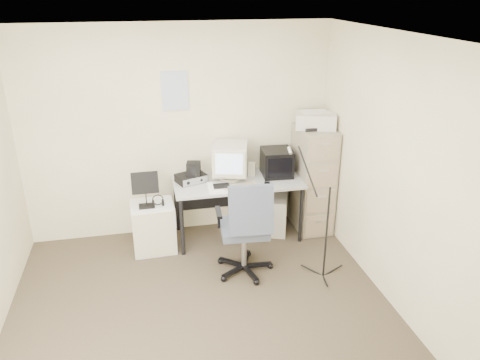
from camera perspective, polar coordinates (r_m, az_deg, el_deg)
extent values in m
cube|color=#3B3221|center=(4.54, -4.40, -16.43)|extent=(3.60, 3.60, 0.01)
cube|color=white|center=(3.55, -5.65, 16.83)|extent=(3.60, 3.60, 0.01)
cube|color=#F6E8BD|center=(5.56, -7.47, 5.70)|extent=(3.60, 0.02, 2.50)
cube|color=#F6E8BD|center=(2.38, 1.31, -19.79)|extent=(3.60, 0.02, 2.50)
cube|color=#F6E8BD|center=(4.45, 18.67, 0.28)|extent=(0.02, 3.60, 2.50)
cube|color=white|center=(5.42, -7.95, 10.71)|extent=(0.30, 0.02, 0.44)
cube|color=gray|center=(5.81, 8.85, 0.08)|extent=(0.40, 0.60, 1.30)
cube|color=silver|center=(5.59, 9.19, 7.20)|extent=(0.54, 0.44, 0.18)
cube|color=silver|center=(5.64, -0.29, -3.50)|extent=(1.50, 0.70, 0.73)
cube|color=silver|center=(5.47, -1.19, 2.26)|extent=(0.48, 0.50, 0.43)
cube|color=black|center=(5.63, 4.50, 2.16)|extent=(0.37, 0.39, 0.32)
cube|color=beige|center=(5.63, 1.46, 1.37)|extent=(0.11, 0.11, 0.16)
cube|color=silver|center=(5.30, -0.09, -0.84)|extent=(0.43, 0.22, 0.02)
cube|color=black|center=(5.36, 3.31, -0.54)|extent=(0.09, 0.12, 0.03)
cube|color=black|center=(5.48, -6.00, 0.25)|extent=(0.39, 0.33, 0.09)
cube|color=black|center=(5.41, -5.68, 1.38)|extent=(0.18, 0.18, 0.15)
cube|color=white|center=(5.29, -2.70, -0.92)|extent=(0.24, 0.32, 0.02)
cube|color=silver|center=(5.86, 4.60, -3.97)|extent=(0.38, 0.55, 0.47)
cube|color=#4D5466|center=(4.87, 0.49, -5.65)|extent=(0.67, 0.67, 1.09)
cube|color=silver|center=(5.47, -10.49, -5.64)|extent=(0.49, 0.40, 0.59)
cube|color=black|center=(5.20, -11.46, -1.10)|extent=(0.32, 0.21, 0.42)
torus|color=black|center=(5.26, -9.96, -2.66)|extent=(0.16, 0.16, 0.02)
cylinder|color=black|center=(4.82, 10.64, -4.74)|extent=(0.02, 0.02, 1.34)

